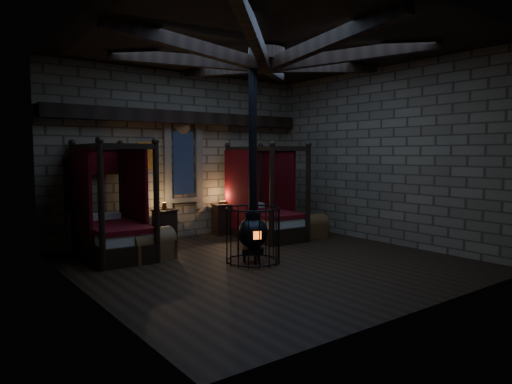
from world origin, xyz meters
TOP-DOWN VIEW (x-y plane):
  - room at (-0.00, 0.09)m, footprint 7.02×7.02m
  - bed_left at (-2.26, 2.37)m, footprint 1.27×2.28m
  - bed_right at (1.62, 2.17)m, footprint 1.33×2.30m
  - trunk_left at (-1.79, 1.49)m, footprint 0.97×0.68m
  - trunk_right at (2.54, 1.39)m, footprint 0.87×0.60m
  - nightstand_left at (-0.74, 3.04)m, footprint 0.54×0.52m
  - nightstand_right at (0.97, 3.11)m, footprint 0.58×0.57m
  - stove at (-0.27, 0.08)m, footprint 1.07×1.07m

SIDE VIEW (x-z plane):
  - trunk_right at x=2.54m, z-range -0.03..0.57m
  - trunk_left at x=-1.79m, z-range -0.04..0.62m
  - nightstand_left at x=-0.74m, z-range -0.08..0.89m
  - nightstand_right at x=0.97m, z-range -0.03..0.86m
  - bed_right at x=1.62m, z-range -0.59..1.73m
  - bed_left at x=-2.26m, z-range -0.59..1.75m
  - stove at x=-0.27m, z-range -1.38..2.67m
  - room at x=0.00m, z-range 1.60..5.89m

